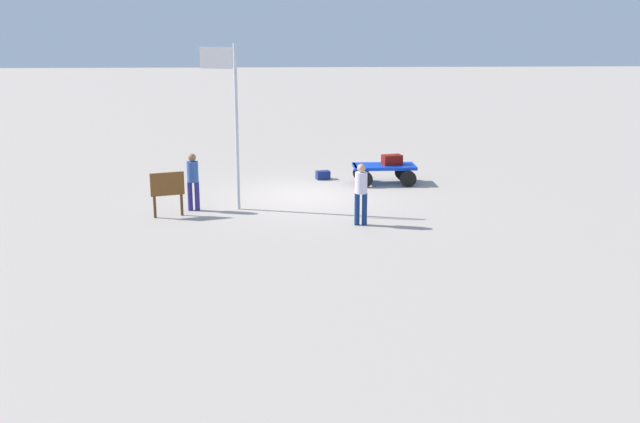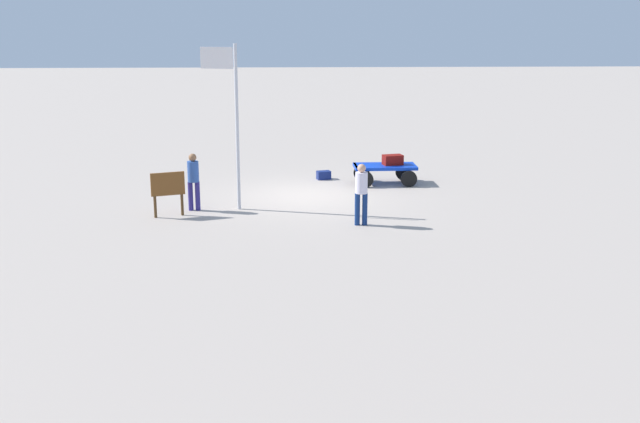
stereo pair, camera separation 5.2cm
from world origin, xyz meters
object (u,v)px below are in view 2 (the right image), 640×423
suitcase_dark (324,175)px  flagpole (232,110)px  worker_trailing (193,178)px  signboard (168,188)px  worker_lead (361,190)px  suitcase_tan (393,160)px  luggage_cart (384,170)px

suitcase_dark → flagpole: 5.60m
worker_trailing → signboard: (0.63, 0.67, -0.14)m
worker_lead → flagpole: flagpole is taller
suitcase_tan → flagpole: bearing=33.4°
suitcase_dark → worker_trailing: worker_trailing is taller
worker_lead → worker_trailing: worker_lead is taller
worker_trailing → flagpole: 2.22m
flagpole → signboard: (1.77, 0.77, -2.04)m
suitcase_dark → worker_lead: (-0.73, 5.93, 0.82)m
luggage_cart → suitcase_tan: 0.44m
suitcase_tan → worker_trailing: (6.16, 3.40, 0.16)m
worker_trailing → flagpole: bearing=-175.1°
suitcase_dark → worker_lead: 6.04m
worker_lead → flagpole: bearing=-28.3°
worker_lead → luggage_cart: bearing=-103.6°
luggage_cart → suitcase_dark: luggage_cart is taller
suitcase_dark → flagpole: bearing=55.8°
flagpole → signboard: bearing=23.5°
suitcase_dark → worker_trailing: bearing=46.8°
flagpole → suitcase_tan: bearing=-146.6°
suitcase_tan → worker_trailing: 7.04m
suitcase_tan → suitcase_dark: size_ratio=1.38×
suitcase_dark → worker_trailing: 5.75m
luggage_cart → flagpole: bearing=34.6°
luggage_cart → worker_trailing: 6.79m
worker_lead → flagpole: (3.49, -1.88, 1.89)m
worker_lead → suitcase_dark: bearing=-82.9°
luggage_cart → signboard: bearing=31.8°
flagpole → worker_lead: bearing=151.7°
suitcase_dark → signboard: bearing=46.8°
suitcase_dark → worker_lead: worker_lead is taller
luggage_cart → flagpole: size_ratio=0.44×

